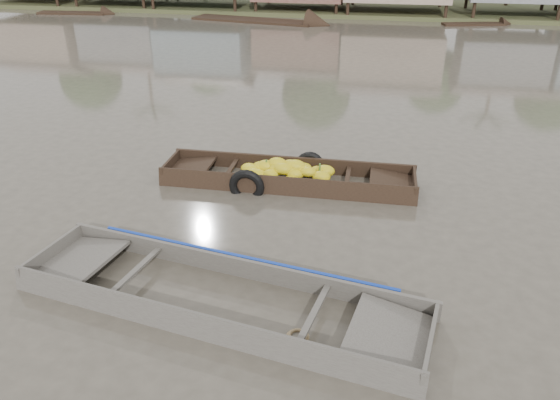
# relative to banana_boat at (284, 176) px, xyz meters

# --- Properties ---
(ground) EXTENTS (120.00, 120.00, 0.00)m
(ground) POSITION_rel_banana_boat_xyz_m (0.03, -2.97, -0.18)
(ground) COLOR #464036
(ground) RESTS_ON ground
(banana_boat) EXTENTS (5.95, 1.64, 0.85)m
(banana_boat) POSITION_rel_banana_boat_xyz_m (0.00, 0.00, 0.00)
(banana_boat) COLOR black
(banana_boat) RESTS_ON ground
(viewer_boat) EXTENTS (7.00, 2.95, 0.55)m
(viewer_boat) POSITION_rel_banana_boat_xyz_m (-0.19, -4.70, -0.13)
(viewer_boat) COLOR #45403A
(viewer_boat) RESTS_ON ground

